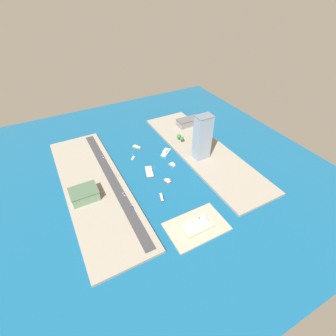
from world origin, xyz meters
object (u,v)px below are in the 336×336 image
at_px(ferry_white_commuter, 166,152).
at_px(yacht_sleek_gray, 172,164).
at_px(sailboat_small_white, 133,158).
at_px(barge_flat_brown, 149,171).
at_px(terminal_long_green, 84,194).
at_px(patrol_launch_navy, 162,197).
at_px(van_white, 103,157).
at_px(tower_tall_glass, 202,138).
at_px(warehouse_low_gray, 188,122).
at_px(sedan_silver, 124,194).
at_px(water_taxi_orange, 137,147).
at_px(traffic_light_waterfront, 117,175).
at_px(opera_landmark, 196,222).
at_px(hatchback_blue, 132,207).
at_px(tugboat_red, 168,181).

bearing_deg(ferry_white_commuter, yacht_sleek_gray, 79.81).
bearing_deg(sailboat_small_white, barge_flat_brown, 101.10).
bearing_deg(terminal_long_green, patrol_launch_navy, 153.59).
height_order(yacht_sleek_gray, van_white, van_white).
relative_size(sailboat_small_white, tower_tall_glass, 0.20).
relative_size(sailboat_small_white, warehouse_low_gray, 0.34).
bearing_deg(patrol_launch_navy, tower_tall_glass, -152.94).
bearing_deg(sailboat_small_white, sedan_silver, 60.07).
height_order(water_taxi_orange, tower_tall_glass, tower_tall_glass).
bearing_deg(barge_flat_brown, traffic_light_waterfront, -7.12).
height_order(yacht_sleek_gray, opera_landmark, opera_landmark).
bearing_deg(yacht_sleek_gray, opera_landmark, 74.10).
xyz_separation_m(patrol_launch_navy, van_white, (37.57, -106.17, 2.57)).
xyz_separation_m(barge_flat_brown, sedan_silver, (44.79, 27.62, 2.89)).
bearing_deg(sedan_silver, hatchback_blue, 91.35).
xyz_separation_m(tugboat_red, patrol_launch_navy, (19.66, 21.79, -0.11)).
height_order(sedan_silver, hatchback_blue, hatchback_blue).
bearing_deg(van_white, ferry_white_commuter, 160.77).
xyz_separation_m(yacht_sleek_gray, warehouse_low_gray, (-74.22, -80.28, 7.26)).
relative_size(warehouse_low_gray, sedan_silver, 7.16).
relative_size(tower_tall_glass, traffic_light_waterfront, 9.73).
bearing_deg(traffic_light_waterfront, barge_flat_brown, 172.88).
distance_m(yacht_sleek_gray, hatchback_blue, 91.57).
relative_size(tugboat_red, hatchback_blue, 2.25).
height_order(ferry_white_commuter, patrol_launch_navy, ferry_white_commuter).
xyz_separation_m(van_white, hatchback_blue, (-0.68, 106.81, 0.00)).
relative_size(tugboat_red, yacht_sleek_gray, 0.99).
relative_size(ferry_white_commuter, yacht_sleek_gray, 1.87).
bearing_deg(warehouse_low_gray, ferry_white_commuter, 36.43).
relative_size(sailboat_small_white, traffic_light_waterfront, 1.98).
distance_m(yacht_sleek_gray, opera_landmark, 106.19).
xyz_separation_m(ferry_white_commuter, terminal_long_green, (124.74, 37.95, 6.94)).
height_order(barge_flat_brown, water_taxi_orange, water_taxi_orange).
height_order(sailboat_small_white, traffic_light_waterfront, sailboat_small_white).
bearing_deg(barge_flat_brown, patrol_launch_navy, 81.70).
height_order(water_taxi_orange, yacht_sleek_gray, yacht_sleek_gray).
bearing_deg(patrol_launch_navy, traffic_light_waterfront, -58.19).
bearing_deg(tower_tall_glass, tugboat_red, 18.02).
relative_size(ferry_white_commuter, water_taxi_orange, 1.68).
height_order(sedan_silver, opera_landmark, opera_landmark).
height_order(terminal_long_green, van_white, terminal_long_green).
xyz_separation_m(warehouse_low_gray, terminal_long_green, (193.68, 88.83, 0.53)).
bearing_deg(warehouse_low_gray, sailboat_small_white, 19.16).
bearing_deg(warehouse_low_gray, hatchback_blue, 40.19).
xyz_separation_m(traffic_light_waterfront, opera_landmark, (-46.42, 109.92, 2.04)).
xyz_separation_m(ferry_white_commuter, barge_flat_brown, (38.88, 26.56, -1.33)).
bearing_deg(yacht_sleek_gray, barge_flat_brown, -4.84).
height_order(tower_tall_glass, hatchback_blue, tower_tall_glass).
bearing_deg(water_taxi_orange, yacht_sleek_gray, 112.84).
distance_m(water_taxi_orange, sedan_silver, 101.87).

